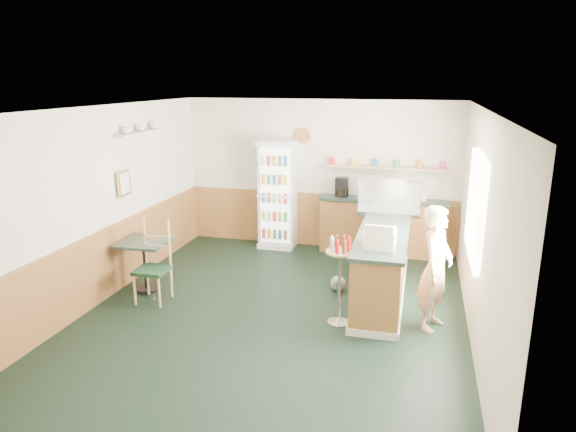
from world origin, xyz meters
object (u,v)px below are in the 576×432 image
(display_case, at_px, (390,197))
(condiment_stand, at_px, (340,267))
(cash_register, at_px, (380,238))
(cafe_chair, at_px, (155,258))
(shopkeeper, at_px, (436,268))
(cafe_table, at_px, (145,255))
(drinks_fridge, at_px, (278,194))

(display_case, xyz_separation_m, condiment_stand, (-0.46, -1.90, -0.51))
(cash_register, xyz_separation_m, cafe_chair, (-3.10, -0.09, -0.52))
(shopkeeper, bearing_deg, cafe_table, 107.81)
(drinks_fridge, xyz_separation_m, shopkeeper, (2.77, -2.64, -0.20))
(shopkeeper, bearing_deg, cash_register, 109.90)
(display_case, distance_m, cafe_chair, 3.64)
(display_case, bearing_deg, condiment_stand, -103.65)
(cash_register, relative_size, cafe_chair, 0.35)
(drinks_fridge, xyz_separation_m, cafe_table, (-1.33, -2.47, -0.46))
(condiment_stand, bearing_deg, cafe_chair, 177.64)
(drinks_fridge, height_order, shopkeeper, drinks_fridge)
(cash_register, bearing_deg, condiment_stand, -154.75)
(shopkeeper, height_order, cafe_chair, shopkeeper)
(shopkeeper, bearing_deg, display_case, 42.55)
(drinks_fridge, relative_size, cash_register, 4.89)
(shopkeeper, xyz_separation_m, cafe_chair, (-3.80, -0.09, -0.19))
(display_case, height_order, cafe_table, display_case)
(condiment_stand, bearing_deg, shopkeeper, 9.65)
(cafe_table, xyz_separation_m, cafe_chair, (0.30, -0.26, 0.07))
(drinks_fridge, distance_m, shopkeeper, 3.83)
(shopkeeper, height_order, cafe_table, shopkeeper)
(cash_register, height_order, cafe_table, cash_register)
(drinks_fridge, height_order, cash_register, drinks_fridge)
(cash_register, xyz_separation_m, condiment_stand, (-0.46, -0.20, -0.35))
(shopkeeper, distance_m, cafe_chair, 3.81)
(display_case, bearing_deg, cash_register, -90.00)
(cash_register, bearing_deg, cafe_chair, -176.58)
(display_case, relative_size, cafe_table, 1.24)
(cafe_chair, bearing_deg, shopkeeper, 0.14)
(shopkeeper, xyz_separation_m, cafe_table, (-4.10, 0.17, -0.25))
(cafe_table, bearing_deg, drinks_fridge, 61.70)
(display_case, bearing_deg, cafe_chair, -150.02)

